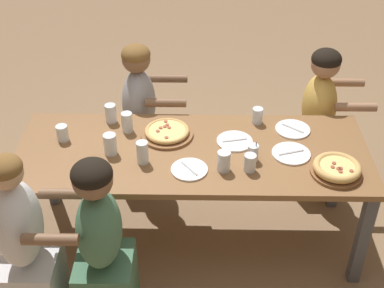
# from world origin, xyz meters

# --- Properties ---
(ground_plane) EXTENTS (18.00, 18.00, 0.00)m
(ground_plane) POSITION_xyz_m (0.00, 0.00, 0.00)
(ground_plane) COLOR #896B4C
(ground_plane) RESTS_ON ground
(dining_table) EXTENTS (2.19, 0.83, 0.75)m
(dining_table) POSITION_xyz_m (0.00, 0.00, 0.67)
(dining_table) COLOR brown
(dining_table) RESTS_ON ground
(pizza_board_main) EXTENTS (0.34, 0.34, 0.05)m
(pizza_board_main) POSITION_xyz_m (-0.16, 0.16, 0.77)
(pizza_board_main) COLOR brown
(pizza_board_main) RESTS_ON dining_table
(pizza_board_second) EXTENTS (0.30, 0.30, 0.07)m
(pizza_board_second) POSITION_xyz_m (0.84, -0.21, 0.78)
(pizza_board_second) COLOR brown
(pizza_board_second) RESTS_ON dining_table
(empty_plate_a) EXTENTS (0.24, 0.24, 0.02)m
(empty_plate_a) POSITION_xyz_m (0.61, -0.03, 0.76)
(empty_plate_a) COLOR white
(empty_plate_a) RESTS_ON dining_table
(empty_plate_b) EXTENTS (0.22, 0.22, 0.02)m
(empty_plate_b) POSITION_xyz_m (-0.01, -0.20, 0.76)
(empty_plate_b) COLOR white
(empty_plate_b) RESTS_ON dining_table
(empty_plate_c) EXTENTS (0.23, 0.23, 0.02)m
(empty_plate_c) POSITION_xyz_m (0.27, 0.09, 0.76)
(empty_plate_c) COLOR white
(empty_plate_c) RESTS_ON dining_table
(empty_plate_d) EXTENTS (0.23, 0.23, 0.02)m
(empty_plate_d) POSITION_xyz_m (0.65, 0.23, 0.76)
(empty_plate_d) COLOR white
(empty_plate_d) RESTS_ON dining_table
(cocktail_glass_blue) EXTENTS (0.07, 0.07, 0.13)m
(cocktail_glass_blue) POSITION_xyz_m (0.37, -0.09, 0.80)
(cocktail_glass_blue) COLOR silver
(cocktail_glass_blue) RESTS_ON dining_table
(drinking_glass_a) EXTENTS (0.07, 0.07, 0.14)m
(drinking_glass_a) POSITION_xyz_m (-0.29, -0.12, 0.82)
(drinking_glass_a) COLOR silver
(drinking_glass_a) RESTS_ON dining_table
(drinking_glass_b) EXTENTS (0.07, 0.07, 0.11)m
(drinking_glass_b) POSITION_xyz_m (0.34, -0.19, 0.80)
(drinking_glass_b) COLOR silver
(drinking_glass_b) RESTS_ON dining_table
(drinking_glass_c) EXTENTS (0.07, 0.07, 0.11)m
(drinking_glass_c) POSITION_xyz_m (-0.82, 0.10, 0.79)
(drinking_glass_c) COLOR silver
(drinking_glass_c) RESTS_ON dining_table
(drinking_glass_d) EXTENTS (0.07, 0.07, 0.11)m
(drinking_glass_d) POSITION_xyz_m (0.43, 0.32, 0.80)
(drinking_glass_d) COLOR silver
(drinking_glass_d) RESTS_ON dining_table
(drinking_glass_e) EXTENTS (0.08, 0.08, 0.14)m
(drinking_glass_e) POSITION_xyz_m (-0.50, -0.03, 0.81)
(drinking_glass_e) COLOR silver
(drinking_glass_e) RESTS_ON dining_table
(drinking_glass_f) EXTENTS (0.08, 0.08, 0.13)m
(drinking_glass_f) POSITION_xyz_m (0.19, -0.19, 0.80)
(drinking_glass_f) COLOR silver
(drinking_glass_f) RESTS_ON dining_table
(drinking_glass_g) EXTENTS (0.07, 0.07, 0.13)m
(drinking_glass_g) POSITION_xyz_m (-0.42, 0.21, 0.81)
(drinking_glass_g) COLOR silver
(drinking_glass_g) RESTS_ON dining_table
(drinking_glass_h) EXTENTS (0.07, 0.07, 0.13)m
(drinking_glass_h) POSITION_xyz_m (-0.54, 0.32, 0.81)
(drinking_glass_h) COLOR silver
(drinking_glass_h) RESTS_ON dining_table
(diner_far_midleft) EXTENTS (0.51, 0.40, 1.16)m
(diner_far_midleft) POSITION_xyz_m (-0.39, 0.63, 0.53)
(diner_far_midleft) COLOR #99999E
(diner_far_midleft) RESTS_ON ground
(diner_near_midleft) EXTENTS (0.51, 0.40, 1.14)m
(diner_near_midleft) POSITION_xyz_m (-0.48, -0.63, 0.53)
(diner_near_midleft) COLOR #477556
(diner_near_midleft) RESTS_ON ground
(diner_far_right) EXTENTS (0.51, 0.40, 1.13)m
(diner_far_right) POSITION_xyz_m (0.91, 0.63, 0.53)
(diner_far_right) COLOR gold
(diner_far_right) RESTS_ON ground
(diner_near_left) EXTENTS (0.51, 0.40, 1.17)m
(diner_near_left) POSITION_xyz_m (-0.91, -0.63, 0.53)
(diner_near_left) COLOR silver
(diner_near_left) RESTS_ON ground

